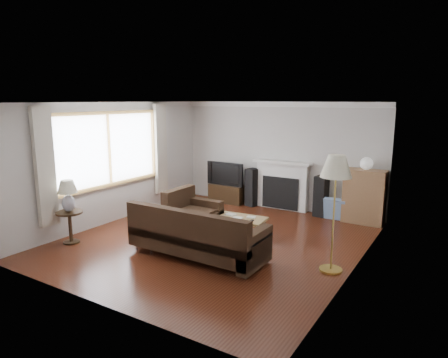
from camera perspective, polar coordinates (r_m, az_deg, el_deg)
The scene contains 17 objects.
room at distance 7.12m, azimuth -1.27°, elevation 0.78°, with size 5.10×5.60×2.54m.
window at distance 8.51m, azimuth -16.04°, elevation 4.11°, with size 0.12×2.74×1.54m, color olive.
curtain_near at distance 7.56m, azimuth -24.24°, elevation 1.56°, with size 0.10×0.35×2.10m, color beige.
curtain_far at distance 9.57m, azimuth -9.06°, elevation 4.25°, with size 0.10×0.35×2.10m, color beige.
fireplace at distance 9.47m, azimuth 8.25°, elevation -0.86°, with size 1.40×0.26×1.15m, color white.
tv_stand at distance 10.06m, azimuth 0.48°, elevation -2.05°, with size 0.91×0.41×0.46m, color black.
television at distance 9.96m, azimuth 0.49°, elevation 0.84°, with size 1.00×0.13×0.58m, color black.
speaker_left at distance 9.72m, azimuth 4.08°, elevation -1.17°, with size 0.25×0.30×0.91m, color black.
speaker_right at distance 9.08m, azimuth 13.69°, elevation -2.40°, with size 0.25×0.30×0.90m, color black.
bookshelf at distance 8.80m, azimuth 19.40°, elevation -2.38°, with size 0.82×0.39×1.13m, color olive.
globe_lamp at distance 8.67m, azimuth 19.69°, elevation 2.08°, with size 0.26×0.26×0.26m, color white.
sectional_sofa at distance 6.61m, azimuth -3.79°, elevation -7.69°, with size 2.49×1.82×0.80m, color black.
coffee_table at distance 7.58m, azimuth 2.24°, elevation -6.84°, with size 0.98×0.53×0.38m, color olive.
footstool at distance 7.71m, azimuth -10.07°, elevation -6.57°, with size 0.49×0.49×0.42m, color black.
floor_lamp at distance 6.12m, azimuth 15.40°, elevation -4.90°, with size 0.46×0.46×1.77m, color #A88C3A.
side_table at distance 7.74m, azimuth -21.10°, elevation -6.44°, with size 0.47×0.47×0.58m, color black.
table_lamp at distance 7.59m, azimuth -21.40°, elevation -2.30°, with size 0.35×0.35×0.56m, color silver.
Camera 1 is at (3.82, -5.87, 2.55)m, focal length 32.00 mm.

